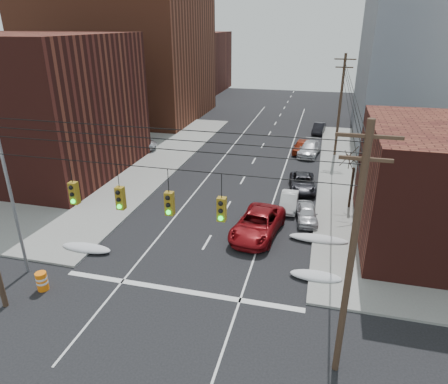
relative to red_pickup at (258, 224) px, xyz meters
The scene contains 26 objects.
ground 14.30m from the red_pickup, 102.81° to the right, with size 160.00×160.00×0.00m, color black.
sidewalk_nw 32.89m from the red_pickup, 156.56° to the left, with size 40.00×40.00×0.15m, color gray.
building_brick_tall 45.82m from the red_pickup, 128.56° to the left, with size 24.00×20.00×30.00m, color brown.
building_brick_near 27.03m from the red_pickup, 162.20° to the left, with size 20.00×16.00×13.00m, color #461915.
building_brick_far 66.98m from the red_pickup, 115.89° to the left, with size 22.00×18.00×12.00m, color #461915.
building_glass 60.68m from the red_pickup, 69.62° to the left, with size 20.00×18.00×22.00m, color gray.
utility_pole_right 13.12m from the red_pickup, 63.96° to the right, with size 2.20×0.28×11.00m.
utility_pole_far 21.36m from the red_pickup, 75.12° to the left, with size 2.20×0.28×11.00m.
traffic_signals 13.01m from the red_pickup, 105.66° to the right, with size 17.00×0.42×2.02m.
street_light 15.66m from the red_pickup, 147.98° to the right, with size 0.44×0.44×9.32m.
bare_tree 8.96m from the red_pickup, 43.44° to the left, with size 2.09×2.20×4.93m.
snow_nw 11.67m from the red_pickup, 155.03° to the right, with size 3.50×1.08×0.42m, color silver.
snow_ne 6.15m from the red_pickup, 46.22° to the right, with size 3.00×1.08×0.42m, color silver.
snow_east_far 4.28m from the red_pickup, ahead, with size 4.00×1.08×0.42m, color silver.
red_pickup is the anchor object (origin of this frame).
parked_car_a 4.43m from the red_pickup, 42.99° to the left, with size 1.51×3.75×1.28m, color #BDBCC2.
parked_car_b 5.22m from the red_pickup, 70.81° to the left, with size 1.32×3.80×1.25m, color silver.
parked_car_c 9.49m from the red_pickup, 74.75° to the left, with size 2.21×4.78×1.33m, color black.
parked_car_d 19.80m from the red_pickup, 82.66° to the left, with size 2.06×5.07×1.47m, color silver.
parked_car_e 20.46m from the red_pickup, 85.42° to the left, with size 1.74×4.32×1.47m, color maroon.
parked_car_f 30.04m from the red_pickup, 83.82° to the left, with size 1.42×4.08×1.34m, color black.
lot_car_a 19.94m from the red_pickup, 157.74° to the left, with size 1.53×4.40×1.45m, color white.
lot_car_b 23.77m from the red_pickup, 137.45° to the left, with size 2.62×5.68×1.58m, color silver.
lot_car_c 21.21m from the red_pickup, 162.56° to the left, with size 2.02×4.98×1.44m, color black.
lot_car_d 27.49m from the red_pickup, 146.42° to the left, with size 1.79×4.44×1.51m, color #B9B9BE.
construction_barrel 14.06m from the red_pickup, 139.12° to the right, with size 0.80×0.80×1.10m.
Camera 1 is at (6.99, -10.77, 13.92)m, focal length 32.00 mm.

